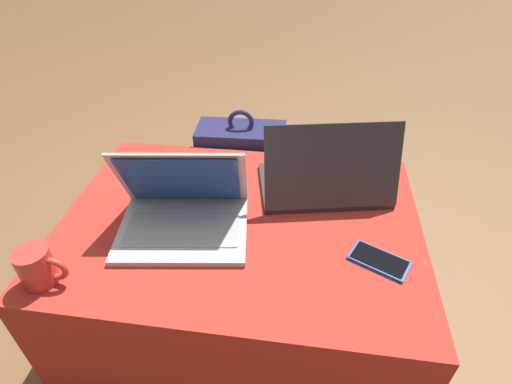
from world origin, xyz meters
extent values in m
plane|color=brown|center=(0.00, 0.00, 0.00)|extent=(14.00, 14.00, 0.00)
cube|color=maroon|center=(0.00, 0.00, 0.03)|extent=(0.94, 0.68, 0.05)
cube|color=#B22D23|center=(0.00, 0.00, 0.24)|extent=(0.98, 0.71, 0.37)
cube|color=#B7B7BC|center=(-0.14, -0.07, 0.43)|extent=(0.36, 0.29, 0.02)
cube|color=#9E9EA3|center=(-0.14, -0.08, 0.44)|extent=(0.31, 0.17, 0.00)
cube|color=#B7B7BC|center=(-0.15, 0.00, 0.55)|extent=(0.35, 0.16, 0.22)
cube|color=#1E4799|center=(-0.15, -0.01, 0.54)|extent=(0.31, 0.14, 0.19)
cube|color=#333338|center=(0.22, 0.18, 0.43)|extent=(0.41, 0.31, 0.02)
cube|color=#9E9EA3|center=(0.22, 0.19, 0.44)|extent=(0.34, 0.19, 0.00)
cube|color=#333338|center=(0.24, 0.10, 0.55)|extent=(0.38, 0.15, 0.23)
cube|color=green|center=(0.24, 0.10, 0.55)|extent=(0.33, 0.13, 0.20)
cube|color=#1E4C9E|center=(0.36, -0.11, 0.43)|extent=(0.16, 0.13, 0.01)
cube|color=black|center=(0.36, -0.11, 0.43)|extent=(0.14, 0.11, 0.00)
cube|color=#23234C|center=(-0.07, 0.45, 0.23)|extent=(0.33, 0.17, 0.46)
cube|color=#1E1E41|center=(-0.08, 0.54, 0.14)|extent=(0.26, 0.06, 0.21)
torus|color=#23234C|center=(-0.07, 0.45, 0.48)|extent=(0.09, 0.02, 0.09)
cylinder|color=red|center=(-0.42, -0.27, 0.47)|extent=(0.08, 0.08, 0.10)
torus|color=red|center=(-0.37, -0.27, 0.47)|extent=(0.07, 0.01, 0.07)
camera|label=1|loc=(0.16, -0.80, 1.15)|focal=28.00mm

